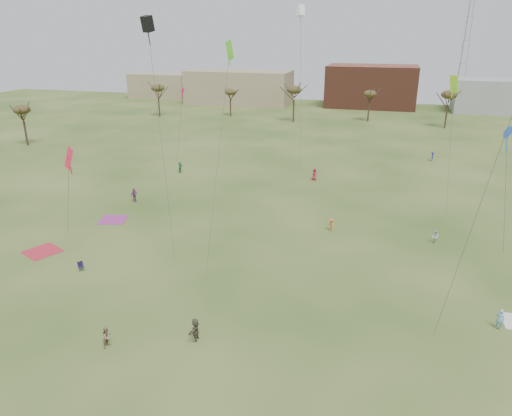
# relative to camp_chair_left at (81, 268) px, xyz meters

# --- Properties ---
(ground) EXTENTS (260.00, 260.00, 0.00)m
(ground) POSITION_rel_camp_chair_left_xyz_m (15.43, -5.08, -0.26)
(ground) COLOR #294916
(ground) RESTS_ON ground
(spectator_fore_b) EXTENTS (0.72, 0.86, 1.60)m
(spectator_fore_b) POSITION_rel_camp_chair_left_xyz_m (8.92, -9.47, 0.54)
(spectator_fore_b) COLOR #897257
(spectator_fore_b) RESTS_ON ground
(spectator_fore_c) EXTENTS (0.59, 1.69, 1.80)m
(spectator_fore_c) POSITION_rel_camp_chair_left_xyz_m (14.77, -7.04, 0.64)
(spectator_fore_c) COLOR brown
(spectator_fore_c) RESTS_ON ground
(flyer_mid_b) EXTENTS (0.97, 1.15, 1.54)m
(flyer_mid_b) POSITION_rel_camp_chair_left_xyz_m (21.70, 16.18, 0.51)
(flyer_mid_b) COLOR orange
(flyer_mid_b) RESTS_ON ground
(flyer_mid_c) EXTENTS (0.75, 0.65, 1.72)m
(flyer_mid_c) POSITION_rel_camp_chair_left_xyz_m (36.63, 0.68, 0.60)
(flyer_mid_c) COLOR #75B1C3
(flyer_mid_c) RESTS_ON ground
(spectator_mid_d) EXTENTS (0.79, 1.17, 1.85)m
(spectator_mid_d) POSITION_rel_camp_chair_left_xyz_m (-4.97, 18.88, 0.67)
(spectator_mid_d) COLOR #863880
(spectator_mid_d) RESTS_ON ground
(spectator_mid_e) EXTENTS (0.91, 0.94, 1.52)m
(spectator_mid_e) POSITION_rel_camp_chair_left_xyz_m (32.91, 15.83, 0.50)
(spectator_mid_e) COLOR white
(spectator_mid_e) RESTS_ON ground
(flyer_far_a) EXTENTS (0.72, 1.67, 1.75)m
(flyer_far_a) POSITION_rel_camp_chair_left_xyz_m (-4.92, 33.41, 0.61)
(flyer_far_a) COLOR #2A7F44
(flyer_far_a) RESTS_ON ground
(flyer_far_b) EXTENTS (0.98, 1.07, 1.84)m
(flyer_far_b) POSITION_rel_camp_chair_left_xyz_m (16.63, 35.24, 0.66)
(flyer_far_b) COLOR #A81C39
(flyer_far_b) RESTS_ON ground
(flyer_far_c) EXTENTS (0.81, 1.13, 1.58)m
(flyer_far_c) POSITION_rel_camp_chair_left_xyz_m (34.70, 52.36, 0.53)
(flyer_far_c) COLOR navy
(flyer_far_c) RESTS_ON ground
(blanket_red) EXTENTS (4.27, 4.27, 0.03)m
(blanket_red) POSITION_rel_camp_chair_left_xyz_m (-6.43, 2.47, -0.26)
(blanket_red) COLOR #C02638
(blanket_red) RESTS_ON ground
(blanket_plum) EXTENTS (3.83, 3.83, 0.03)m
(blanket_plum) POSITION_rel_camp_chair_left_xyz_m (-4.16, 12.32, -0.26)
(blanket_plum) COLOR #A53289
(blanket_plum) RESTS_ON ground
(camp_chair_left) EXTENTS (0.74, 0.74, 0.87)m
(camp_chair_left) POSITION_rel_camp_chair_left_xyz_m (0.00, 0.00, 0.00)
(camp_chair_left) COLOR #161334
(camp_chair_left) RESTS_ON ground
(kites_aloft) EXTENTS (60.22, 44.91, 24.21)m
(kites_aloft) POSITION_rel_camp_chair_left_xyz_m (11.79, 22.13, 19.86)
(kites_aloft) COLOR red
(kites_aloft) RESTS_ON ground
(tree_line) EXTENTS (117.44, 49.32, 8.91)m
(tree_line) POSITION_rel_camp_chair_left_xyz_m (12.58, 74.04, 6.83)
(tree_line) COLOR #3A2B1E
(tree_line) RESTS_ON ground
(building_tan) EXTENTS (32.00, 14.00, 10.00)m
(building_tan) POSITION_rel_camp_chair_left_xyz_m (-19.57, 109.92, 4.74)
(building_tan) COLOR #937F60
(building_tan) RESTS_ON ground
(building_brick) EXTENTS (26.00, 16.00, 12.00)m
(building_brick) POSITION_rel_camp_chair_left_xyz_m (20.43, 114.92, 5.74)
(building_brick) COLOR brown
(building_brick) RESTS_ON ground
(building_grey) EXTENTS (24.00, 12.00, 9.00)m
(building_grey) POSITION_rel_camp_chair_left_xyz_m (55.43, 112.92, 4.24)
(building_grey) COLOR gray
(building_grey) RESTS_ON ground
(building_tan_west) EXTENTS (20.00, 12.00, 8.00)m
(building_tan_west) POSITION_rel_camp_chair_left_xyz_m (-49.57, 116.92, 3.74)
(building_tan_west) COLOR #937F60
(building_tan_west) RESTS_ON ground
(radio_tower) EXTENTS (1.51, 1.72, 41.00)m
(radio_tower) POSITION_rel_camp_chair_left_xyz_m (45.43, 119.92, 18.95)
(radio_tower) COLOR #9EA3A8
(radio_tower) RESTS_ON ground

